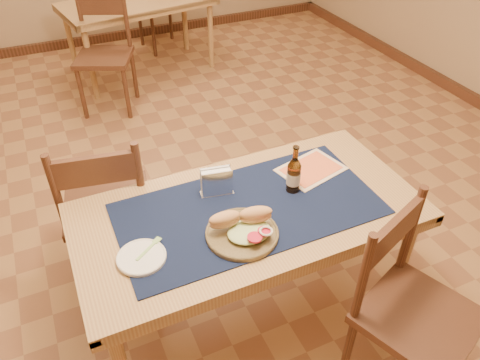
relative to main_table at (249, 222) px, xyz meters
name	(u,v)px	position (x,y,z in m)	size (l,w,h in m)	color
room	(182,15)	(0.00, 0.80, 0.73)	(6.04, 7.04, 2.84)	#9B6E43
main_table	(249,222)	(0.00, 0.00, 0.00)	(1.60, 0.80, 0.75)	#A6844E
placemat	(249,209)	(0.00, 0.00, 0.09)	(1.20, 0.60, 0.01)	black
baseboard	(198,215)	(0.00, 0.80, -0.62)	(6.00, 7.00, 0.10)	#4E2B1B
back_table	(138,9)	(0.31, 3.25, 0.00)	(1.57, 0.96, 0.75)	#A6844E
chair_main_far	(107,206)	(-0.57, 0.58, -0.15)	(0.53, 0.53, 0.99)	#4E2B1B
chair_main_near	(411,308)	(0.48, -0.62, -0.16)	(0.59, 0.59, 0.98)	#4E2B1B
chair_back_near	(105,53)	(-0.17, 2.66, -0.15)	(0.61, 0.61, 1.00)	#4E2B1B
chair_back_far	(161,5)	(0.69, 3.77, -0.16)	(0.50, 0.50, 0.97)	#4E2B1B
sandwich_plate	(243,229)	(-0.10, -0.15, 0.12)	(0.32, 0.32, 0.12)	brown
side_plate	(141,257)	(-0.53, -0.10, 0.10)	(0.20, 0.20, 0.02)	silver
fork	(150,247)	(-0.48, -0.07, 0.10)	(0.13, 0.10, 0.00)	#94CD70
beer_bottle	(294,175)	(0.25, 0.04, 0.18)	(0.07, 0.07, 0.25)	#4F2F0E
napkin_holder	(217,182)	(-0.09, 0.16, 0.15)	(0.16, 0.08, 0.14)	white
menu_card	(311,169)	(0.42, 0.14, 0.09)	(0.36, 0.30, 0.01)	beige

